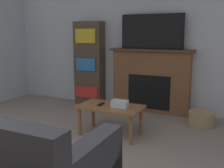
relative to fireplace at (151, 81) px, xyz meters
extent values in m
cube|color=silver|center=(-0.13, 0.14, 0.78)|extent=(6.77, 0.06, 2.70)
cube|color=brown|center=(0.00, 0.00, -0.02)|extent=(1.40, 0.22, 1.10)
cube|color=black|center=(0.00, -0.11, -0.19)|extent=(0.77, 0.01, 0.61)
cube|color=#4C331E|center=(0.00, -0.02, 0.55)|extent=(1.50, 0.28, 0.04)
cube|color=black|center=(0.00, -0.02, 0.87)|extent=(1.11, 0.03, 0.60)
cube|color=black|center=(0.00, -0.03, 0.87)|extent=(1.08, 0.01, 0.57)
cube|color=brown|center=(-0.16, -1.34, -0.17)|extent=(0.89, 0.51, 0.03)
cylinder|color=brown|center=(-0.55, -1.54, -0.38)|extent=(0.05, 0.05, 0.39)
cylinder|color=brown|center=(0.22, -1.54, -0.38)|extent=(0.05, 0.05, 0.39)
cylinder|color=brown|center=(-0.55, -1.15, -0.38)|extent=(0.05, 0.05, 0.39)
cylinder|color=brown|center=(0.22, -1.15, -0.38)|extent=(0.05, 0.05, 0.39)
cube|color=silver|center=(-0.02, -1.36, -0.10)|extent=(0.22, 0.12, 0.10)
cube|color=black|center=(-0.31, -1.36, -0.14)|extent=(0.04, 0.15, 0.02)
cube|color=#4C3D2D|center=(-1.26, -0.02, 0.25)|extent=(0.58, 0.26, 1.64)
cube|color=red|center=(-1.26, -0.16, -0.30)|extent=(0.49, 0.03, 0.22)
cube|color=#2D70B7|center=(-1.26, -0.16, 0.25)|extent=(0.41, 0.03, 0.24)
cube|color=gold|center=(-1.26, -0.16, 0.79)|extent=(0.43, 0.03, 0.27)
cylinder|color=tan|center=(0.95, -0.39, -0.47)|extent=(0.40, 0.40, 0.22)
camera|label=1|loc=(1.36, -4.51, 0.84)|focal=42.00mm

